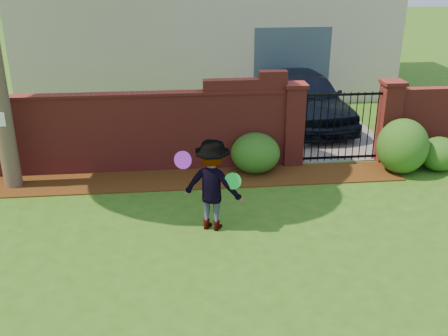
{
  "coord_description": "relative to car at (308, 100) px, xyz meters",
  "views": [
    {
      "loc": [
        -0.29,
        -6.79,
        4.47
      ],
      "look_at": [
        0.57,
        1.4,
        1.05
      ],
      "focal_mm": 41.57,
      "sensor_mm": 36.0,
      "label": 1
    }
  ],
  "objects": [
    {
      "name": "ground",
      "position": [
        -3.45,
        -6.73,
        -0.76
      ],
      "size": [
        80.0,
        80.0,
        0.01
      ],
      "primitive_type": "cube",
      "color": "#2E5B16",
      "rests_on": "ground"
    },
    {
      "name": "mulch_bed",
      "position": [
        -4.4,
        -3.39,
        -0.74
      ],
      "size": [
        11.1,
        1.08,
        0.03
      ],
      "primitive_type": "cube",
      "color": "#3C200B",
      "rests_on": "ground"
    },
    {
      "name": "brick_wall",
      "position": [
        -5.46,
        -2.73,
        0.17
      ],
      "size": [
        8.7,
        0.31,
        2.16
      ],
      "color": "maroon",
      "rests_on": "ground"
    },
    {
      "name": "pillar_left",
      "position": [
        -1.05,
        -2.73,
        0.2
      ],
      "size": [
        0.5,
        0.5,
        1.88
      ],
      "color": "maroon",
      "rests_on": "ground"
    },
    {
      "name": "pillar_right",
      "position": [
        1.15,
        -2.73,
        0.2
      ],
      "size": [
        0.5,
        0.5,
        1.88
      ],
      "color": "maroon",
      "rests_on": "ground"
    },
    {
      "name": "iron_gate",
      "position": [
        0.05,
        -2.73,
        0.1
      ],
      "size": [
        1.78,
        0.03,
        1.6
      ],
      "color": "black",
      "rests_on": "ground"
    },
    {
      "name": "driveway",
      "position": [
        0.05,
        1.27,
        -0.75
      ],
      "size": [
        3.2,
        8.0,
        0.01
      ],
      "primitive_type": "cube",
      "color": "slate",
      "rests_on": "ground"
    },
    {
      "name": "car",
      "position": [
        0.0,
        0.0,
        0.0
      ],
      "size": [
        2.3,
        4.61,
        1.51
      ],
      "primitive_type": "imported",
      "rotation": [
        0.0,
        0.0,
        0.12
      ],
      "color": "black",
      "rests_on": "ground"
    },
    {
      "name": "paper_notice",
      "position": [
        -7.05,
        -3.52,
        0.75
      ],
      "size": [
        0.2,
        0.01,
        0.28
      ],
      "primitive_type": "cube",
      "color": "white",
      "rests_on": "tree"
    },
    {
      "name": "shrub_left",
      "position": [
        -1.95,
        -3.08,
        -0.31
      ],
      "size": [
        1.07,
        1.07,
        0.88
      ],
      "primitive_type": "ellipsoid",
      "color": "#195118",
      "rests_on": "ground"
    },
    {
      "name": "shrub_middle",
      "position": [
        1.21,
        -3.44,
        -0.15
      ],
      "size": [
        1.1,
        1.1,
        1.21
      ],
      "primitive_type": "ellipsoid",
      "color": "#195118",
      "rests_on": "ground"
    },
    {
      "name": "shrub_right",
      "position": [
        2.1,
        -3.41,
        -0.38
      ],
      "size": [
        0.85,
        0.85,
        0.75
      ],
      "primitive_type": "ellipsoid",
      "color": "#195118",
      "rests_on": "ground"
    },
    {
      "name": "man",
      "position": [
        -3.11,
        -5.53,
        0.06
      ],
      "size": [
        1.21,
        0.98,
        1.63
      ],
      "primitive_type": "imported",
      "rotation": [
        0.0,
        0.0,
        2.72
      ],
      "color": "gray",
      "rests_on": "ground"
    },
    {
      "name": "frisbee_purple",
      "position": [
        -3.58,
        -5.56,
        0.57
      ],
      "size": [
        0.31,
        0.19,
        0.3
      ],
      "primitive_type": "cylinder",
      "rotation": [
        1.36,
        0.0,
        -0.34
      ],
      "color": "purple",
      "rests_on": "man"
    },
    {
      "name": "frisbee_green",
      "position": [
        -2.77,
        -5.74,
        0.23
      ],
      "size": [
        0.29,
        0.14,
        0.29
      ],
      "primitive_type": "cylinder",
      "rotation": [
        1.43,
        0.0,
        -0.26
      ],
      "color": "green",
      "rests_on": "man"
    }
  ]
}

